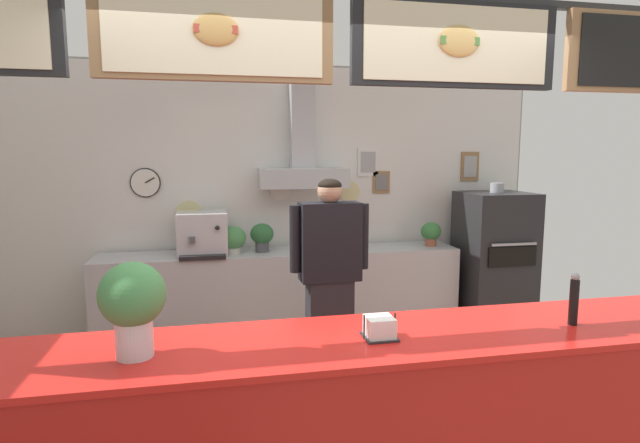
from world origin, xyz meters
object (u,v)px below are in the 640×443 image
at_px(potted_basil, 431,232).
at_px(espresso_machine, 203,234).
at_px(shop_worker, 330,282).
at_px(potted_oregano, 233,239).
at_px(napkin_holder, 380,328).
at_px(potted_sage, 262,236).
at_px(potted_thyme, 333,236).
at_px(pizza_oven, 494,261).
at_px(pepper_grinder, 574,299).
at_px(basil_vase, 133,304).

bearing_deg(potted_basil, espresso_machine, 179.73).
bearing_deg(shop_worker, potted_oregano, -63.42).
height_order(potted_oregano, napkin_holder, potted_oregano).
distance_m(potted_sage, potted_thyme, 0.72).
bearing_deg(potted_basil, potted_oregano, 179.54).
height_order(potted_sage, potted_basil, potted_sage).
bearing_deg(potted_sage, espresso_machine, -176.25).
distance_m(potted_basil, potted_oregano, 2.06).
bearing_deg(pizza_oven, potted_basil, 169.51).
relative_size(shop_worker, potted_sage, 5.94).
xyz_separation_m(pizza_oven, pepper_grinder, (-1.16, -2.68, 0.43)).
distance_m(potted_basil, pepper_grinder, 2.85).
distance_m(potted_thyme, pepper_grinder, 2.91).
relative_size(shop_worker, basil_vase, 4.18).
xyz_separation_m(espresso_machine, potted_thyme, (1.29, 0.03, -0.07)).
height_order(pizza_oven, basil_vase, pizza_oven).
xyz_separation_m(potted_oregano, napkin_holder, (0.57, -2.80, 0.03)).
xyz_separation_m(napkin_holder, basil_vase, (-1.07, 0.00, 0.18)).
distance_m(pizza_oven, potted_basil, 0.75).
bearing_deg(potted_oregano, potted_basil, -0.46).
bearing_deg(pepper_grinder, potted_basil, 80.09).
relative_size(pizza_oven, napkin_holder, 10.03).
relative_size(espresso_machine, napkin_holder, 3.02).
xyz_separation_m(potted_sage, potted_oregano, (-0.29, -0.03, -0.02)).
height_order(pizza_oven, pepper_grinder, pizza_oven).
bearing_deg(basil_vase, potted_basil, 47.31).
relative_size(pepper_grinder, basil_vase, 0.65).
distance_m(potted_oregano, basil_vase, 2.85).
relative_size(potted_basil, potted_thyme, 1.04).
relative_size(potted_sage, basil_vase, 0.70).
bearing_deg(potted_basil, potted_sage, 178.43).
distance_m(napkin_holder, basil_vase, 1.09).
height_order(potted_thyme, basil_vase, basil_vase).
distance_m(shop_worker, pepper_grinder, 1.81).
height_order(potted_sage, potted_thyme, potted_sage).
xyz_separation_m(shop_worker, potted_sage, (-0.40, 1.29, 0.16)).
height_order(potted_basil, basil_vase, basil_vase).
bearing_deg(basil_vase, potted_oregano, 79.80).
distance_m(espresso_machine, potted_thyme, 1.30).
bearing_deg(potted_oregano, napkin_holder, -78.47).
bearing_deg(potted_thyme, pizza_oven, -5.61).
bearing_deg(potted_sage, napkin_holder, -84.24).
distance_m(shop_worker, napkin_holder, 1.55).
height_order(espresso_machine, pepper_grinder, espresso_machine).
bearing_deg(basil_vase, potted_sage, 74.42).
bearing_deg(potted_oregano, shop_worker, -61.60).
relative_size(potted_basil, pepper_grinder, 0.96).
height_order(potted_sage, potted_oregano, potted_sage).
height_order(potted_sage, napkin_holder, potted_sage).
bearing_deg(potted_oregano, potted_thyme, 1.66).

